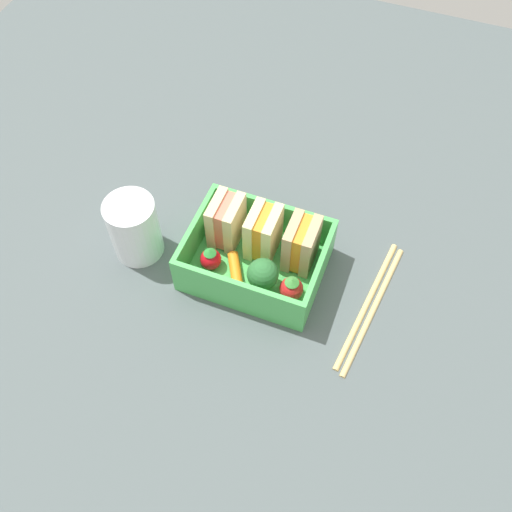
# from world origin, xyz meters

# --- Properties ---
(ground_plane) EXTENTS (1.20, 1.20, 0.02)m
(ground_plane) POSITION_xyz_m (0.00, 0.00, -0.01)
(ground_plane) COLOR #4B5657
(bento_tray) EXTENTS (0.16, 0.12, 0.01)m
(bento_tray) POSITION_xyz_m (0.00, 0.00, 0.01)
(bento_tray) COLOR #49B855
(bento_tray) RESTS_ON ground_plane
(bento_rim) EXTENTS (0.16, 0.12, 0.05)m
(bento_rim) POSITION_xyz_m (0.00, 0.00, 0.03)
(bento_rim) COLOR #49B855
(bento_rim) RESTS_ON bento_tray
(sandwich_left) EXTENTS (0.03, 0.05, 0.06)m
(sandwich_left) POSITION_xyz_m (-0.05, 0.02, 0.04)
(sandwich_left) COLOR beige
(sandwich_left) RESTS_ON bento_tray
(sandwich_center_left) EXTENTS (0.03, 0.05, 0.06)m
(sandwich_center_left) POSITION_xyz_m (0.00, 0.02, 0.04)
(sandwich_center_left) COLOR beige
(sandwich_center_left) RESTS_ON bento_tray
(sandwich_center) EXTENTS (0.03, 0.05, 0.06)m
(sandwich_center) POSITION_xyz_m (0.05, 0.02, 0.04)
(sandwich_center) COLOR tan
(sandwich_center) RESTS_ON bento_tray
(strawberry_left) EXTENTS (0.03, 0.03, 0.03)m
(strawberry_left) POSITION_xyz_m (-0.05, -0.02, 0.03)
(strawberry_left) COLOR red
(strawberry_left) RESTS_ON bento_tray
(carrot_stick_far_left) EXTENTS (0.04, 0.05, 0.01)m
(carrot_stick_far_left) POSITION_xyz_m (-0.02, -0.02, 0.02)
(carrot_stick_far_left) COLOR orange
(carrot_stick_far_left) RESTS_ON bento_tray
(broccoli_floret) EXTENTS (0.04, 0.04, 0.04)m
(broccoli_floret) POSITION_xyz_m (0.02, -0.03, 0.04)
(broccoli_floret) COLOR #82CF5A
(broccoli_floret) RESTS_ON bento_tray
(strawberry_far_left) EXTENTS (0.03, 0.03, 0.03)m
(strawberry_far_left) POSITION_xyz_m (0.05, -0.03, 0.03)
(strawberry_far_left) COLOR red
(strawberry_far_left) RESTS_ON bento_tray
(chopstick_pair) EXTENTS (0.04, 0.19, 0.01)m
(chopstick_pair) POSITION_xyz_m (0.14, -0.00, 0.00)
(chopstick_pair) COLOR tan
(chopstick_pair) RESTS_ON ground_plane
(drinking_glass) EXTENTS (0.06, 0.06, 0.08)m
(drinking_glass) POSITION_xyz_m (-0.14, -0.02, 0.04)
(drinking_glass) COLOR white
(drinking_glass) RESTS_ON ground_plane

